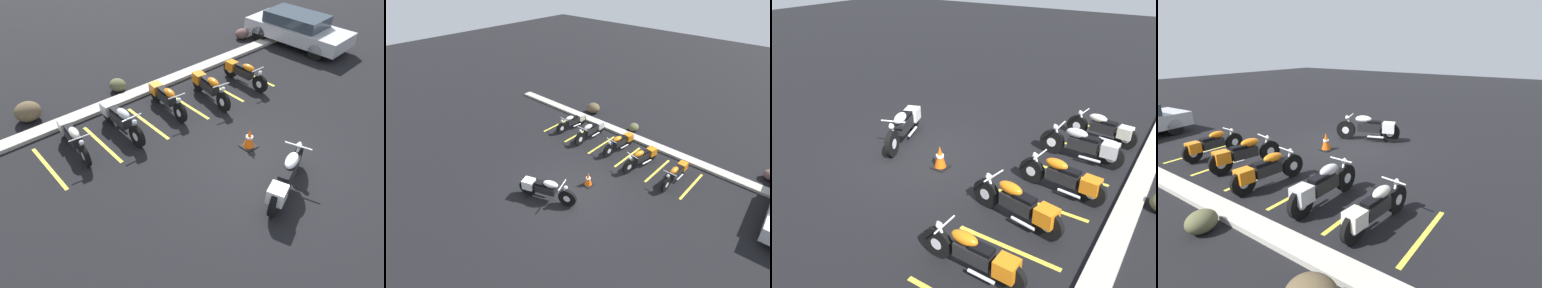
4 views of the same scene
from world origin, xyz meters
The scene contains 14 objects.
ground centered at (0.00, 0.00, 0.00)m, with size 60.00×60.00×0.00m, color black.
motorcycle_white_featured centered at (-0.44, -0.90, 0.50)m, with size 2.29×1.09×0.94m.
parked_bike_0 centered at (-3.47, 3.97, 0.43)m, with size 0.59×2.04×0.80m.
parked_bike_1 centered at (-2.06, 3.84, 0.46)m, with size 0.62×2.22×0.87m.
parked_bike_2 centered at (-0.30, 3.94, 0.44)m, with size 0.62×2.10×0.83m.
parked_bike_3 centered at (1.18, 3.53, 0.45)m, with size 0.73×2.15×0.85m.
parked_bike_4 centered at (2.81, 3.53, 0.43)m, with size 0.57×2.03×0.80m.
concrete_curb centered at (0.00, 5.30, 0.06)m, with size 18.00×0.50×0.12m, color #A8A399.
traffic_cone centered at (0.26, 0.88, 0.28)m, with size 0.40×0.40×0.60m.
stall_line_0 centered at (-4.38, 3.67, 0.00)m, with size 0.10×2.10×0.00m, color gold.
stall_line_1 centered at (-2.80, 3.67, 0.00)m, with size 0.10×2.10×0.00m, color gold.
stall_line_2 centered at (-1.23, 3.67, 0.00)m, with size 0.10×2.10×0.00m, color gold.
stall_line_3 centered at (0.35, 3.67, 0.00)m, with size 0.10×2.10×0.00m, color gold.
stall_line_4 centered at (1.93, 3.67, 0.00)m, with size 0.10×2.10×0.00m, color gold.
Camera 3 is at (6.82, 5.91, 4.91)m, focal length 35.00 mm.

